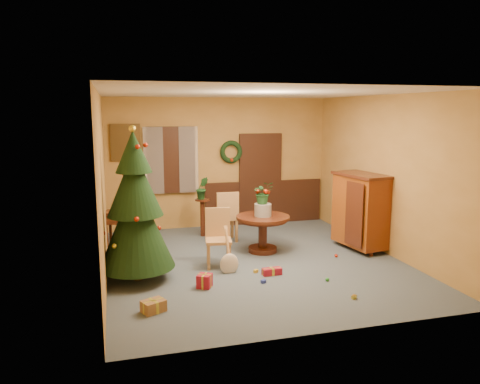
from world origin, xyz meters
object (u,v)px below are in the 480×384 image
object	(u,v)px
sideboard	(360,209)
writing_desk	(125,220)
dining_table	(263,227)
chair_near	(218,235)
christmas_tree	(135,208)

from	to	relation	value
sideboard	writing_desk	bearing A→B (deg)	162.67
dining_table	writing_desk	xyz separation A→B (m)	(-2.47, 1.03, 0.05)
dining_table	chair_near	world-z (taller)	chair_near
dining_table	chair_near	bearing A→B (deg)	-151.04
chair_near	dining_table	bearing A→B (deg)	28.96
dining_table	writing_desk	size ratio (longest dim) A/B	1.15
chair_near	sideboard	distance (m)	2.83
chair_near	writing_desk	bearing A→B (deg)	133.62
dining_table	writing_desk	bearing A→B (deg)	157.37
christmas_tree	writing_desk	world-z (taller)	christmas_tree
chair_near	writing_desk	xyz separation A→B (m)	(-1.49, 1.57, -0.00)
christmas_tree	writing_desk	bearing A→B (deg)	93.73
christmas_tree	sideboard	xyz separation A→B (m)	(4.17, 0.58, -0.36)
christmas_tree	dining_table	bearing A→B (deg)	20.80
christmas_tree	sideboard	bearing A→B (deg)	7.85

